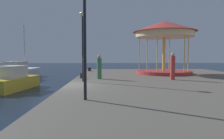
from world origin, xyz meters
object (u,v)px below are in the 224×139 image
at_px(motorboat_yellow, 13,81).
at_px(person_near_carousel, 173,67).
at_px(person_far_corner, 99,68).
at_px(lamp_post_mid_promenade, 83,34).
at_px(bollard_center, 81,76).
at_px(bollard_north, 90,69).
at_px(bollard_south, 89,69).
at_px(carousel, 164,35).
at_px(sailboat_white, 22,72).
at_px(lamp_post_near_edge, 85,20).

distance_m(motorboat_yellow, person_near_carousel, 11.81).
xyz_separation_m(person_near_carousel, person_far_corner, (-5.30, 0.70, -0.08)).
relative_size(motorboat_yellow, person_near_carousel, 2.40).
distance_m(lamp_post_mid_promenade, bollard_center, 3.56).
bearing_deg(lamp_post_mid_promenade, bollard_center, 100.28).
bearing_deg(motorboat_yellow, bollard_north, 56.97).
bearing_deg(person_far_corner, bollard_south, 100.60).
relative_size(carousel, bollard_center, 15.14).
xyz_separation_m(carousel, bollard_north, (-7.42, 3.69, -3.54)).
height_order(bollard_north, person_far_corner, person_far_corner).
distance_m(person_near_carousel, person_far_corner, 5.35).
xyz_separation_m(sailboat_white, lamp_post_near_edge, (8.59, -14.58, 3.11)).
relative_size(bollard_south, person_near_carousel, 0.20).
xyz_separation_m(bollard_center, person_far_corner, (1.39, -0.40, 0.64)).
distance_m(lamp_post_near_edge, bollard_north, 15.35).
height_order(lamp_post_mid_promenade, bollard_south, lamp_post_mid_promenade).
bearing_deg(bollard_north, lamp_post_near_edge, -86.11).
relative_size(lamp_post_mid_promenade, bollard_south, 11.59).
bearing_deg(carousel, bollard_south, 154.53).
relative_size(lamp_post_near_edge, person_far_corner, 2.51).
height_order(lamp_post_near_edge, person_far_corner, lamp_post_near_edge).
xyz_separation_m(lamp_post_mid_promenade, person_far_corner, (1.03, 1.57, -2.30)).
distance_m(motorboat_yellow, carousel, 13.77).
xyz_separation_m(carousel, person_near_carousel, (-0.79, -4.91, -2.82)).
xyz_separation_m(carousel, lamp_post_near_edge, (-6.40, -11.35, -0.69)).
relative_size(bollard_south, person_far_corner, 0.22).
bearing_deg(sailboat_white, lamp_post_mid_promenade, -48.88).
bearing_deg(person_near_carousel, lamp_post_near_edge, -131.04).
bearing_deg(lamp_post_near_edge, motorboat_yellow, 130.50).
height_order(sailboat_white, carousel, sailboat_white).
bearing_deg(person_far_corner, bollard_center, 163.80).
height_order(bollard_center, person_near_carousel, person_near_carousel).
bearing_deg(carousel, person_near_carousel, -99.14).
height_order(motorboat_yellow, lamp_post_mid_promenade, lamp_post_mid_promenade).
relative_size(lamp_post_mid_promenade, person_near_carousel, 2.37).
distance_m(bollard_north, bollard_south, 0.16).
distance_m(lamp_post_mid_promenade, bollard_north, 9.92).
relative_size(motorboat_yellow, carousel, 0.77).
bearing_deg(person_near_carousel, person_far_corner, 172.52).
relative_size(bollard_north, bollard_south, 1.00).
height_order(sailboat_white, bollard_center, sailboat_white).
distance_m(lamp_post_near_edge, bollard_south, 15.27).
bearing_deg(person_far_corner, bollard_north, 99.53).
relative_size(lamp_post_near_edge, lamp_post_mid_promenade, 0.97).
bearing_deg(lamp_post_near_edge, bollard_north, 93.89).
height_order(carousel, lamp_post_near_edge, carousel).
relative_size(motorboat_yellow, bollard_north, 11.72).
distance_m(bollard_center, person_far_corner, 1.58).
height_order(person_near_carousel, person_far_corner, person_near_carousel).
height_order(motorboat_yellow, bollard_north, motorboat_yellow).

